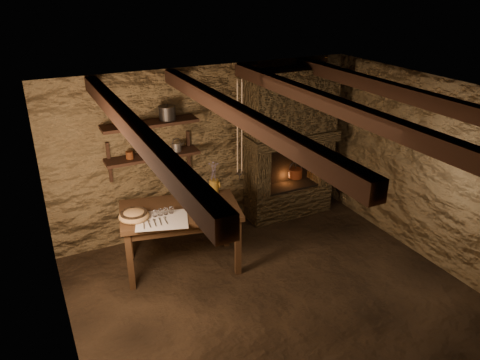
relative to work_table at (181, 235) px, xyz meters
name	(u,v)px	position (x,y,z in m)	size (l,w,h in m)	color
floor	(275,297)	(0.75, -1.10, -0.45)	(4.50, 4.50, 0.00)	black
back_wall	(208,150)	(0.75, 0.90, 0.75)	(4.50, 0.04, 2.40)	brown
front_wall	(416,318)	(0.75, -3.10, 0.75)	(4.50, 0.04, 2.40)	brown
left_wall	(60,257)	(-1.50, -1.10, 0.75)	(0.04, 4.00, 2.40)	brown
right_wall	(430,172)	(3.00, -1.10, 0.75)	(0.04, 4.00, 2.40)	brown
ceiling	(282,98)	(0.75, -1.10, 1.95)	(4.50, 4.00, 0.04)	black
beam_far_left	(132,127)	(-0.75, -1.10, 1.86)	(0.14, 3.95, 0.16)	black
beam_mid_left	(236,113)	(0.25, -1.10, 1.86)	(0.14, 3.95, 0.16)	black
beam_mid_right	(323,101)	(1.25, -1.10, 1.86)	(0.14, 3.95, 0.16)	black
beam_far_right	(397,92)	(2.25, -1.10, 1.86)	(0.14, 3.95, 0.16)	black
shelf_lower	(153,156)	(-0.10, 0.74, 0.85)	(1.25, 0.30, 0.04)	black
shelf_upper	(150,124)	(-0.10, 0.74, 1.30)	(1.25, 0.30, 0.04)	black
hearth	(290,140)	(2.00, 0.66, 0.77)	(1.43, 0.51, 2.30)	#372C1B
work_table	(181,235)	(0.00, 0.00, 0.00)	(1.61, 1.13, 0.84)	#332012
linen_cloth	(162,220)	(-0.29, -0.20, 0.39)	(0.60, 0.49, 0.01)	beige
pewter_cutlery_row	(162,220)	(-0.29, -0.22, 0.40)	(0.51, 0.19, 0.01)	gray
drinking_glasses	(160,212)	(-0.27, -0.08, 0.43)	(0.19, 0.06, 0.08)	white
stoneware_jug	(214,180)	(0.57, 0.23, 0.57)	(0.15, 0.15, 0.43)	#9E6F1E
wooden_bowl	(134,216)	(-0.58, -0.02, 0.43)	(0.37, 0.37, 0.13)	olive
iron_stockpot	(167,114)	(0.14, 0.74, 1.40)	(0.22, 0.22, 0.16)	#292624
tin_pan	(119,114)	(-0.46, 0.84, 1.44)	(0.25, 0.25, 0.03)	#9C9C97
small_kettle	(177,147)	(0.24, 0.74, 0.93)	(0.17, 0.13, 0.18)	#9C9C97
rusty_tin	(130,155)	(-0.40, 0.74, 0.92)	(0.10, 0.10, 0.10)	#572811
red_pot	(295,173)	(2.09, 0.62, 0.25)	(0.25, 0.25, 0.54)	maroon
hanging_ropes	(240,127)	(0.80, -0.05, 1.35)	(0.08, 0.08, 1.20)	beige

